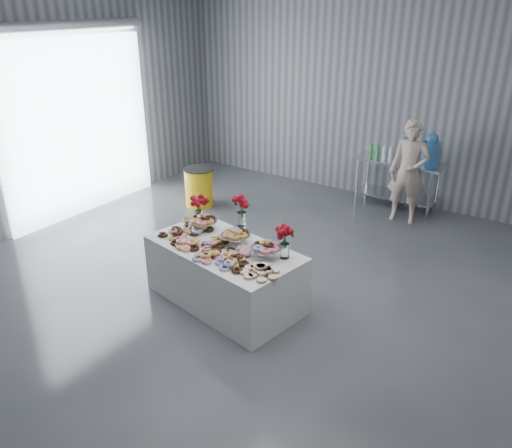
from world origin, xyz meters
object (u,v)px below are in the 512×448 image
Objects in this scene: trash_barrel at (199,187)px; person at (409,172)px; prep_table at (398,176)px; water_jug at (431,151)px; display_table at (225,274)px.

person is at bearing 23.09° from trash_barrel.
trash_barrel is at bearing -148.66° from prep_table.
prep_table is 0.57m from person.
person is at bearing -114.97° from water_jug.
prep_table is 0.73m from water_jug.
display_table is at bearing -99.69° from prep_table.
display_table is 4.20m from prep_table.
trash_barrel is at bearing -152.40° from water_jug.
display_table is 4.37m from water_jug.
prep_table is 3.56m from trash_barrel.
water_jug is 4.06m from trash_barrel.
trash_barrel is at bearing -166.99° from person.
display_table is at bearing -44.56° from trash_barrel.
water_jug reaches higher than trash_barrel.
person is 3.66m from trash_barrel.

